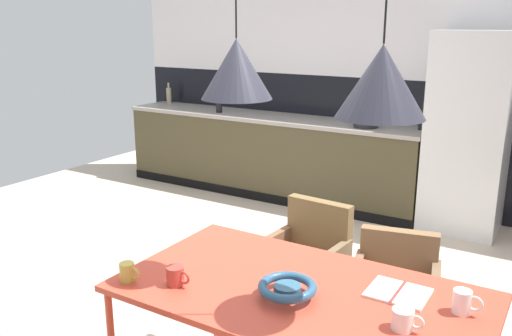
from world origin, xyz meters
name	(u,v)px	position (x,y,z in m)	size (l,w,h in m)	color
ground_plane	(235,314)	(0.00, 0.00, 0.00)	(8.14, 8.14, 0.00)	beige
back_wall_splashback_dark	(379,142)	(0.00, 2.84, 0.68)	(6.26, 0.12, 1.37)	black
back_wall_panel_upper	(387,11)	(0.00, 2.84, 2.05)	(6.26, 0.12, 1.37)	white
kitchen_counter	(268,155)	(-1.20, 2.48, 0.46)	(3.60, 0.63, 0.92)	#473F28
refrigerator_column	(468,134)	(0.96, 2.48, 0.94)	(0.70, 0.60, 1.87)	silver
dining_table	(300,298)	(0.85, -0.73, 0.71)	(1.67, 0.94, 0.75)	#DA4632
armchair_by_stool	(396,278)	(1.05, 0.13, 0.49)	(0.57, 0.56, 0.74)	brown
armchair_near_window	(310,248)	(0.44, 0.23, 0.51)	(0.52, 0.51, 0.80)	brown
fruit_bowl	(287,288)	(0.84, -0.82, 0.79)	(0.26, 0.26, 0.07)	#33607F
open_book	(398,293)	(1.25, -0.53, 0.75)	(0.26, 0.23, 0.02)	white
mug_tall_blue	(176,276)	(0.34, -0.99, 0.79)	(0.13, 0.08, 0.09)	#B23D33
mug_glass_clear	(128,272)	(0.12, -1.08, 0.79)	(0.11, 0.07, 0.09)	gold
mug_short_terracotta	(463,302)	(1.53, -0.55, 0.80)	(0.12, 0.08, 0.10)	white
mug_wide_latte	(403,319)	(1.35, -0.81, 0.79)	(0.13, 0.09, 0.09)	white
cooking_pot	(365,121)	(0.00, 2.38, 0.98)	(0.25, 0.25, 0.15)	black
bottle_vinegar_dark	(422,118)	(0.51, 2.54, 1.03)	(0.06, 0.06, 0.28)	black
bottle_spice_small	(169,95)	(-2.79, 2.65, 1.02)	(0.06, 0.06, 0.27)	tan
bottle_oil_tall	(219,103)	(-1.80, 2.37, 1.03)	(0.07, 0.07, 0.28)	black
pendant_lamp_over_table_near	(237,69)	(0.52, -0.74, 1.74)	(0.32, 0.32, 1.08)	black
pendant_lamp_over_table_far	(382,81)	(1.19, -0.76, 1.72)	(0.34, 0.34, 1.11)	black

